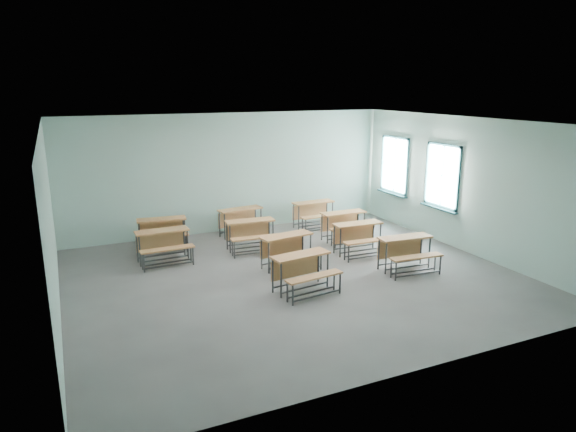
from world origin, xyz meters
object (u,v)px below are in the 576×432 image
object	(u,v)px
desk_unit_r1c1	(289,247)
desk_unit_r3c2	(315,211)
desk_unit_r0c1	(304,267)
desk_unit_r0c2	(407,249)
desk_unit_r1c2	(360,234)
desk_unit_r3c1	(242,218)
desk_unit_r2c1	(251,231)
desk_unit_r2c2	(345,222)
desk_unit_r2c0	(163,241)
desk_unit_r3c0	(162,229)

from	to	relation	value
desk_unit_r1c1	desk_unit_r3c2	xyz separation A→B (m)	(2.03, 2.68, 0.00)
desk_unit_r0c1	desk_unit_r0c2	size ratio (longest dim) A/B	1.03
desk_unit_r1c2	desk_unit_r3c1	size ratio (longest dim) A/B	0.95
desk_unit_r1c2	desk_unit_r2c1	bearing A→B (deg)	151.88
desk_unit_r1c2	desk_unit_r2c2	world-z (taller)	same
desk_unit_r2c1	desk_unit_r3c1	bearing A→B (deg)	84.87
desk_unit_r0c1	desk_unit_r3c2	world-z (taller)	same
desk_unit_r3c2	desk_unit_r2c0	bearing A→B (deg)	-167.03
desk_unit_r2c1	desk_unit_r3c2	bearing A→B (deg)	30.97
desk_unit_r2c0	desk_unit_r2c2	size ratio (longest dim) A/B	1.01
desk_unit_r2c1	desk_unit_r2c2	size ratio (longest dim) A/B	1.04
desk_unit_r0c2	desk_unit_r1c2	size ratio (longest dim) A/B	1.02
desk_unit_r1c1	desk_unit_r2c1	distance (m)	1.54
desk_unit_r1c1	desk_unit_r3c2	size ratio (longest dim) A/B	1.06
desk_unit_r2c0	desk_unit_r3c2	xyz separation A→B (m)	(4.44, 1.17, 0.00)
desk_unit_r2c0	desk_unit_r3c2	world-z (taller)	same
desk_unit_r2c1	desk_unit_r3c0	xyz separation A→B (m)	(-1.93, 1.05, 0.00)
desk_unit_r0c1	desk_unit_r3c2	bearing A→B (deg)	52.31
desk_unit_r3c1	desk_unit_r2c0	bearing A→B (deg)	-159.73
desk_unit_r0c1	desk_unit_r0c2	distance (m)	2.55
desk_unit_r1c1	desk_unit_r2c0	bearing A→B (deg)	140.10
desk_unit_r0c2	desk_unit_r3c0	xyz separation A→B (m)	(-4.49, 3.75, 0.00)
desk_unit_r1c1	desk_unit_r2c0	xyz separation A→B (m)	(-2.41, 1.51, 0.00)
desk_unit_r0c2	desk_unit_r3c1	bearing A→B (deg)	125.54
desk_unit_r2c0	desk_unit_r3c1	world-z (taller)	same
desk_unit_r1c1	desk_unit_r1c2	bearing A→B (deg)	-2.01
desk_unit_r0c1	desk_unit_r2c0	size ratio (longest dim) A/B	1.06
desk_unit_r0c2	desk_unit_r2c1	world-z (taller)	same
desk_unit_r0c1	desk_unit_r1c2	distance (m)	2.69
desk_unit_r1c2	desk_unit_r3c1	distance (m)	3.26
desk_unit_r2c0	desk_unit_r2c2	world-z (taller)	same
desk_unit_r2c2	desk_unit_r3c0	world-z (taller)	same
desk_unit_r2c0	desk_unit_r2c1	world-z (taller)	same
desk_unit_r0c1	desk_unit_r2c2	xyz separation A→B (m)	(2.47, 2.59, 0.00)
desk_unit_r0c2	desk_unit_r1c1	world-z (taller)	same
desk_unit_r2c0	desk_unit_r2c1	size ratio (longest dim) A/B	0.97
desk_unit_r2c1	desk_unit_r3c1	size ratio (longest dim) A/B	0.97
desk_unit_r1c1	desk_unit_r2c2	bearing A→B (deg)	22.53
desk_unit_r3c1	desk_unit_r3c0	bearing A→B (deg)	177.14
desk_unit_r0c1	desk_unit_r1c2	xyz separation A→B (m)	(2.22, 1.51, 0.00)
desk_unit_r2c2	desk_unit_r1c1	bearing A→B (deg)	-149.10
desk_unit_r1c1	desk_unit_r2c2	size ratio (longest dim) A/B	1.08
desk_unit_r0c2	desk_unit_r2c2	size ratio (longest dim) A/B	1.05
desk_unit_r1c1	desk_unit_r3c0	distance (m)	3.40
desk_unit_r3c2	desk_unit_r1c1	bearing A→B (deg)	-128.92
desk_unit_r3c2	desk_unit_r3c0	bearing A→B (deg)	179.81
desk_unit_r0c1	desk_unit_r2c1	world-z (taller)	same
desk_unit_r2c2	desk_unit_r3c0	distance (m)	4.60
desk_unit_r1c1	desk_unit_r0c1	bearing A→B (deg)	-110.28
desk_unit_r1c2	desk_unit_r2c2	distance (m)	1.11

